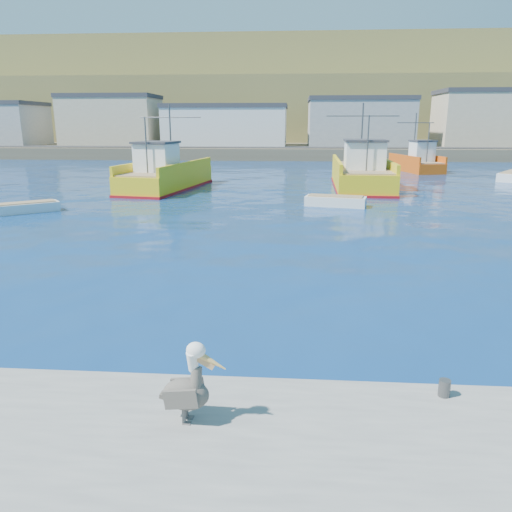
{
  "coord_description": "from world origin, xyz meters",
  "views": [
    {
      "loc": [
        0.36,
        -11.26,
        5.04
      ],
      "look_at": [
        -0.69,
        2.71,
        1.28
      ],
      "focal_mm": 35.0,
      "sensor_mm": 36.0,
      "label": 1
    }
  ],
  "objects_px": {
    "skiff_left": "(27,208)",
    "trawler_yellow_b": "(361,174)",
    "trawler_yellow_a": "(165,176)",
    "boat_orange": "(417,162)",
    "skiff_far": "(512,177)",
    "pelican": "(188,388)",
    "skiff_mid": "(335,202)"
  },
  "relations": [
    {
      "from": "skiff_mid",
      "to": "skiff_far",
      "type": "height_order",
      "value": "skiff_far"
    },
    {
      "from": "trawler_yellow_a",
      "to": "pelican",
      "type": "relative_size",
      "value": 8.63
    },
    {
      "from": "trawler_yellow_b",
      "to": "trawler_yellow_a",
      "type": "bearing_deg",
      "value": -172.61
    },
    {
      "from": "trawler_yellow_a",
      "to": "pelican",
      "type": "height_order",
      "value": "trawler_yellow_a"
    },
    {
      "from": "skiff_left",
      "to": "skiff_mid",
      "type": "distance_m",
      "value": 18.32
    },
    {
      "from": "boat_orange",
      "to": "skiff_far",
      "type": "relative_size",
      "value": 1.79
    },
    {
      "from": "boat_orange",
      "to": "skiff_left",
      "type": "relative_size",
      "value": 2.4
    },
    {
      "from": "trawler_yellow_b",
      "to": "skiff_mid",
      "type": "relative_size",
      "value": 3.14
    },
    {
      "from": "skiff_left",
      "to": "trawler_yellow_b",
      "type": "bearing_deg",
      "value": 31.94
    },
    {
      "from": "pelican",
      "to": "boat_orange",
      "type": "bearing_deg",
      "value": 73.05
    },
    {
      "from": "skiff_far",
      "to": "pelican",
      "type": "relative_size",
      "value": 3.44
    },
    {
      "from": "skiff_mid",
      "to": "pelican",
      "type": "distance_m",
      "value": 24.64
    },
    {
      "from": "trawler_yellow_a",
      "to": "pelican",
      "type": "bearing_deg",
      "value": -75.09
    },
    {
      "from": "trawler_yellow_b",
      "to": "boat_orange",
      "type": "xyz_separation_m",
      "value": [
        7.68,
        14.41,
        -0.07
      ]
    },
    {
      "from": "trawler_yellow_b",
      "to": "skiff_far",
      "type": "bearing_deg",
      "value": 24.05
    },
    {
      "from": "skiff_mid",
      "to": "skiff_far",
      "type": "xyz_separation_m",
      "value": [
        16.94,
        15.57,
        0.06
      ]
    },
    {
      "from": "trawler_yellow_a",
      "to": "trawler_yellow_b",
      "type": "bearing_deg",
      "value": 7.39
    },
    {
      "from": "skiff_far",
      "to": "pelican",
      "type": "distance_m",
      "value": 45.1
    },
    {
      "from": "skiff_left",
      "to": "pelican",
      "type": "xyz_separation_m",
      "value": [
        13.76,
        -20.6,
        0.84
      ]
    },
    {
      "from": "trawler_yellow_a",
      "to": "boat_orange",
      "type": "distance_m",
      "value": 28.24
    },
    {
      "from": "skiff_left",
      "to": "skiff_far",
      "type": "xyz_separation_m",
      "value": [
        34.89,
        19.24,
        0.08
      ]
    },
    {
      "from": "pelican",
      "to": "skiff_left",
      "type": "bearing_deg",
      "value": 123.74
    },
    {
      "from": "trawler_yellow_b",
      "to": "skiff_left",
      "type": "bearing_deg",
      "value": -148.06
    },
    {
      "from": "boat_orange",
      "to": "pelican",
      "type": "xyz_separation_m",
      "value": [
        -14.6,
        -47.91,
        0.07
      ]
    },
    {
      "from": "trawler_yellow_a",
      "to": "skiff_mid",
      "type": "distance_m",
      "value": 14.54
    },
    {
      "from": "boat_orange",
      "to": "skiff_far",
      "type": "distance_m",
      "value": 10.4
    },
    {
      "from": "skiff_far",
      "to": "trawler_yellow_b",
      "type": "bearing_deg",
      "value": -155.95
    },
    {
      "from": "boat_orange",
      "to": "skiff_far",
      "type": "xyz_separation_m",
      "value": [
        6.53,
        -8.07,
        -0.69
      ]
    },
    {
      "from": "trawler_yellow_a",
      "to": "trawler_yellow_b",
      "type": "height_order",
      "value": "trawler_yellow_b"
    },
    {
      "from": "boat_orange",
      "to": "pelican",
      "type": "distance_m",
      "value": 50.08
    },
    {
      "from": "boat_orange",
      "to": "skiff_mid",
      "type": "distance_m",
      "value": 25.84
    },
    {
      "from": "trawler_yellow_a",
      "to": "boat_orange",
      "type": "relative_size",
      "value": 1.4
    }
  ]
}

